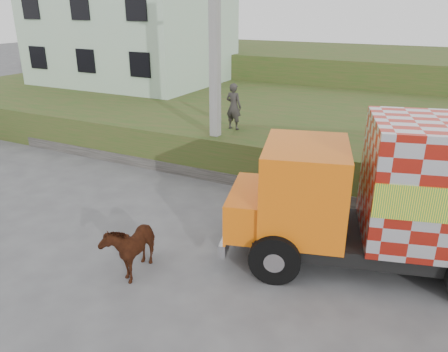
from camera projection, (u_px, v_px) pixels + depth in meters
The scene contains 9 objects.
ground at pixel (168, 236), 11.74m from camera, with size 120.00×120.00×0.00m, color #474749.
embankment at pixel (291, 125), 19.76m from camera, with size 40.00×12.00×1.50m, color #2B4E1A.
embankment_far at pixel (350, 74), 29.43m from camera, with size 40.00×12.00×3.00m, color #2B4E1A.
retaining_strip at pixel (187, 169), 16.00m from camera, with size 16.00×0.50×0.40m, color #595651.
building at pixel (132, 29), 25.55m from camera, with size 10.00×8.00×6.00m, color #ABC6A9.
utility_pole at pixel (215, 61), 14.50m from camera, with size 1.20×0.30×8.00m.
cargo_truck at pixel (427, 197), 9.67m from camera, with size 8.34×4.53×3.55m.
cow at pixel (131, 245), 10.01m from camera, with size 0.72×1.59×1.34m, color #311B0C.
pedestrian at pixel (234, 106), 15.93m from camera, with size 0.62×0.41×1.70m, color #33312D.
Camera 1 is at (6.05, -8.52, 5.79)m, focal length 35.00 mm.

